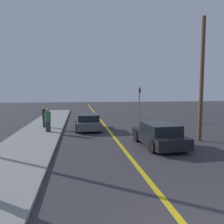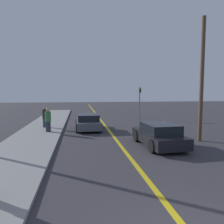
{
  "view_description": "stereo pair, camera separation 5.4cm",
  "coord_description": "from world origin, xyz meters",
  "px_view_note": "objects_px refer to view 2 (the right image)",
  "views": [
    {
      "loc": [
        -2.38,
        -3.33,
        3.06
      ],
      "look_at": [
        -0.11,
        11.08,
        1.69
      ],
      "focal_mm": 35.0,
      "sensor_mm": 36.0,
      "label": 1
    },
    {
      "loc": [
        -2.32,
        -3.34,
        3.06
      ],
      "look_at": [
        -0.11,
        11.08,
        1.69
      ],
      "focal_mm": 35.0,
      "sensor_mm": 36.0,
      "label": 2
    }
  ],
  "objects_px": {
    "pedestrian_far_standing": "(45,117)",
    "utility_pole": "(202,80)",
    "pedestrian_mid_group": "(48,120)",
    "car_near_right_lane": "(159,135)",
    "car_ahead_center": "(88,122)",
    "traffic_light": "(140,100)"
  },
  "relations": [
    {
      "from": "pedestrian_mid_group",
      "to": "car_ahead_center",
      "type": "bearing_deg",
      "value": 19.36
    },
    {
      "from": "pedestrian_mid_group",
      "to": "car_near_right_lane",
      "type": "bearing_deg",
      "value": -36.14
    },
    {
      "from": "car_near_right_lane",
      "to": "utility_pole",
      "type": "distance_m",
      "value": 4.42
    },
    {
      "from": "pedestrian_mid_group",
      "to": "utility_pole",
      "type": "bearing_deg",
      "value": -22.35
    },
    {
      "from": "pedestrian_mid_group",
      "to": "utility_pole",
      "type": "distance_m",
      "value": 10.78
    },
    {
      "from": "pedestrian_mid_group",
      "to": "utility_pole",
      "type": "relative_size",
      "value": 0.23
    },
    {
      "from": "traffic_light",
      "to": "pedestrian_far_standing",
      "type": "bearing_deg",
      "value": -152.75
    },
    {
      "from": "pedestrian_mid_group",
      "to": "pedestrian_far_standing",
      "type": "relative_size",
      "value": 1.04
    },
    {
      "from": "car_ahead_center",
      "to": "utility_pole",
      "type": "bearing_deg",
      "value": -37.61
    },
    {
      "from": "pedestrian_far_standing",
      "to": "pedestrian_mid_group",
      "type": "bearing_deg",
      "value": -75.5
    },
    {
      "from": "pedestrian_far_standing",
      "to": "utility_pole",
      "type": "height_order",
      "value": "utility_pole"
    },
    {
      "from": "pedestrian_mid_group",
      "to": "utility_pole",
      "type": "height_order",
      "value": "utility_pole"
    },
    {
      "from": "pedestrian_far_standing",
      "to": "utility_pole",
      "type": "xyz_separation_m",
      "value": [
        10.19,
        -6.09,
        2.79
      ]
    },
    {
      "from": "car_ahead_center",
      "to": "pedestrian_far_standing",
      "type": "relative_size",
      "value": 2.34
    },
    {
      "from": "car_near_right_lane",
      "to": "utility_pole",
      "type": "bearing_deg",
      "value": 13.68
    },
    {
      "from": "utility_pole",
      "to": "car_ahead_center",
      "type": "bearing_deg",
      "value": 143.15
    },
    {
      "from": "car_near_right_lane",
      "to": "utility_pole",
      "type": "xyz_separation_m",
      "value": [
        2.99,
        0.89,
        3.12
      ]
    },
    {
      "from": "car_near_right_lane",
      "to": "pedestrian_mid_group",
      "type": "height_order",
      "value": "pedestrian_mid_group"
    },
    {
      "from": "car_near_right_lane",
      "to": "pedestrian_far_standing",
      "type": "distance_m",
      "value": 10.03
    },
    {
      "from": "car_ahead_center",
      "to": "pedestrian_far_standing",
      "type": "bearing_deg",
      "value": 162.01
    },
    {
      "from": "traffic_light",
      "to": "utility_pole",
      "type": "bearing_deg",
      "value": -86.14
    },
    {
      "from": "car_ahead_center",
      "to": "utility_pole",
      "type": "xyz_separation_m",
      "value": [
        6.68,
        -5.0,
        3.13
      ]
    }
  ]
}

